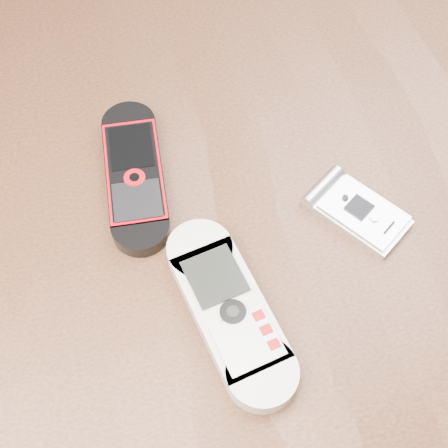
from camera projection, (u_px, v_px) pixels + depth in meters
ground at (221, 433)px, 1.18m from camera, size 4.00×4.00×0.00m
table at (219, 285)px, 0.63m from camera, size 1.20×0.80×0.75m
nokia_white at (229, 310)px, 0.49m from camera, size 0.09×0.18×0.02m
nokia_black_red at (135, 174)px, 0.56m from camera, size 0.06×0.17×0.02m
motorola_razr at (360, 213)px, 0.54m from camera, size 0.09×0.10×0.01m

